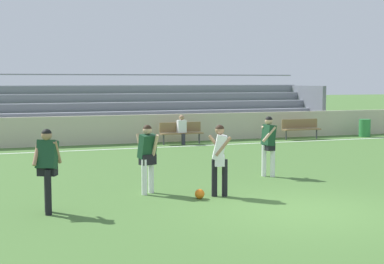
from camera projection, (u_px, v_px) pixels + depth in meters
The scene contains 13 objects.
ground_plane at pixel (303, 211), 11.59m from camera, with size 160.00×160.00×0.00m, color #477033.
field_line_sideline at pixel (147, 148), 22.48m from camera, with size 44.00×0.12×0.01m, color white.
sideline_wall at pixel (135, 129), 24.13m from camera, with size 48.00×0.16×1.19m, color beige.
bleacher_stand at pixel (108, 110), 26.23m from camera, with size 21.07×3.57×2.94m.
bench_far_left at pixel (181, 131), 23.78m from camera, with size 1.80×0.40×0.90m.
bench_near_wall_gap at pixel (301, 127), 25.72m from camera, with size 1.80×0.40×0.90m.
trash_bin at pixel (365, 128), 26.88m from camera, with size 0.54×0.54×0.82m, color #2D7F3D.
spectator_seated at pixel (182, 127), 23.65m from camera, with size 0.36×0.42×1.21m.
player_white_wide_right at pixel (220, 154), 12.97m from camera, with size 0.45×0.59×1.63m.
player_dark_overlapping at pixel (148, 153), 13.27m from camera, with size 0.46×0.52×1.61m.
player_dark_wide_left at pixel (47, 163), 11.29m from camera, with size 0.62×0.49×1.69m.
player_dark_trailing_run at pixel (269, 141), 15.67m from camera, with size 0.58×0.45×1.65m.
soccer_ball at pixel (200, 194), 12.78m from camera, with size 0.22×0.22×0.22m, color orange.
Camera 1 is at (-6.03, -9.93, 2.63)m, focal length 53.71 mm.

